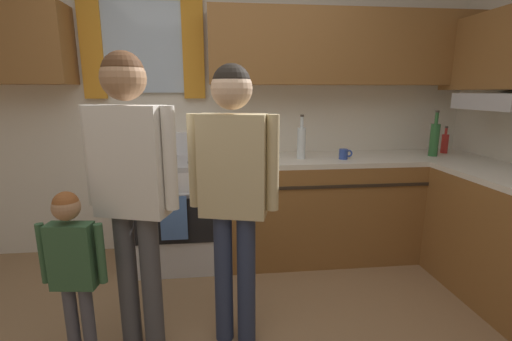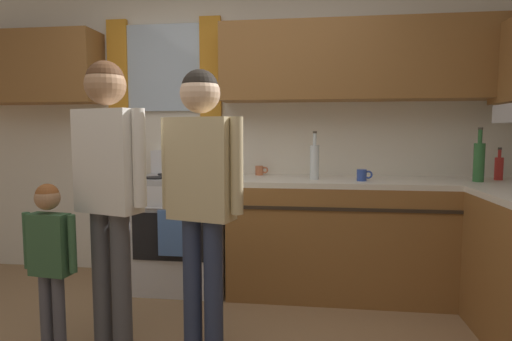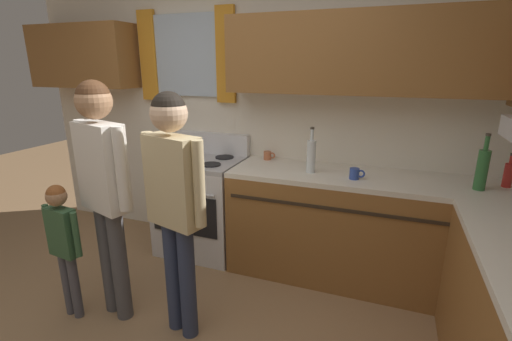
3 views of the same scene
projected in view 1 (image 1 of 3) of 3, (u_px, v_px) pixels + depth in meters
The scene contains 11 objects.
back_wall_unit at pixel (225, 87), 3.09m from camera, with size 4.60×0.42×2.60m.
kitchen_counter_run at pixel (416, 223), 2.74m from camera, with size 2.26×2.24×0.90m.
stove_oven at pixel (179, 210), 3.00m from camera, with size 0.75×0.67×1.10m.
bottle_wine_green at pixel (434, 139), 3.06m from camera, with size 0.08×0.08×0.39m.
bottle_sauce_red at pixel (445, 143), 3.22m from camera, with size 0.06×0.06×0.25m.
bottle_tall_clear at pixel (301, 142), 2.93m from camera, with size 0.07×0.07×0.37m.
cup_terracotta at pixel (245, 150), 3.16m from camera, with size 0.11×0.07×0.08m.
mug_cobalt_blue at pixel (344, 154), 2.93m from camera, with size 0.11×0.07×0.08m.
adult_holding_child at pixel (131, 173), 1.83m from camera, with size 0.49×0.26×1.65m.
adult_in_plaid at pixel (233, 177), 1.90m from camera, with size 0.48×0.24×1.59m.
small_child at pixel (73, 262), 1.76m from camera, with size 0.33×0.13×0.98m.
Camera 1 is at (-0.02, -1.36, 1.45)m, focal length 24.65 mm.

